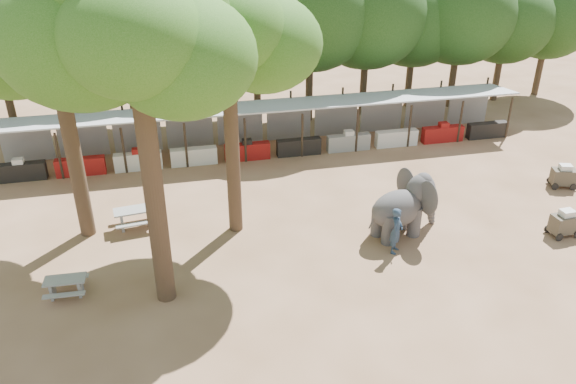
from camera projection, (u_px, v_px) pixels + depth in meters
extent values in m
plane|color=brown|center=(350.00, 308.00, 18.91)|extent=(100.00, 100.00, 0.00)
cube|color=#A8ABB0|center=(269.00, 106.00, 29.86)|extent=(28.00, 2.99, 0.39)
cylinder|color=#2D2319|center=(16.00, 160.00, 26.81)|extent=(0.12, 0.12, 2.40)
cylinder|color=#2D2319|center=(26.00, 136.00, 29.05)|extent=(0.12, 0.12, 2.80)
cube|color=black|center=(21.00, 172.00, 27.37)|extent=(2.38, 0.50, 0.90)
cube|color=gray|center=(27.00, 143.00, 29.19)|extent=(2.52, 0.12, 2.00)
cylinder|color=#2D2319|center=(78.00, 155.00, 27.36)|extent=(0.12, 0.12, 2.40)
cylinder|color=#2D2319|center=(82.00, 131.00, 29.60)|extent=(0.12, 0.12, 2.80)
cube|color=maroon|center=(81.00, 166.00, 27.92)|extent=(2.38, 0.50, 0.90)
cube|color=gray|center=(83.00, 139.00, 29.74)|extent=(2.52, 0.12, 2.00)
cylinder|color=#2D2319|center=(136.00, 150.00, 27.91)|extent=(0.12, 0.12, 2.40)
cylinder|color=#2D2319|center=(137.00, 127.00, 30.16)|extent=(0.12, 0.12, 2.80)
cube|color=silver|center=(138.00, 161.00, 28.47)|extent=(2.38, 0.50, 0.90)
cube|color=gray|center=(137.00, 134.00, 30.30)|extent=(2.52, 0.12, 2.00)
cylinder|color=#2D2319|center=(193.00, 145.00, 28.47)|extent=(0.12, 0.12, 2.40)
cylinder|color=#2D2319|center=(189.00, 123.00, 30.71)|extent=(0.12, 0.12, 2.80)
cube|color=silver|center=(194.00, 156.00, 29.03)|extent=(2.38, 0.50, 0.90)
cube|color=gray|center=(190.00, 130.00, 30.85)|extent=(2.52, 0.12, 2.00)
cylinder|color=#2D2319|center=(248.00, 140.00, 29.02)|extent=(0.12, 0.12, 2.40)
cylinder|color=#2D2319|center=(240.00, 119.00, 31.26)|extent=(0.12, 0.12, 2.80)
cube|color=maroon|center=(247.00, 152.00, 29.58)|extent=(2.38, 0.50, 0.90)
cube|color=gray|center=(240.00, 126.00, 31.40)|extent=(2.52, 0.12, 2.00)
cylinder|color=#2D2319|center=(300.00, 136.00, 29.57)|extent=(0.12, 0.12, 2.40)
cylinder|color=#2D2319|center=(289.00, 115.00, 31.82)|extent=(0.12, 0.12, 2.80)
cube|color=black|center=(299.00, 147.00, 30.14)|extent=(2.38, 0.50, 0.90)
cube|color=gray|center=(289.00, 122.00, 31.96)|extent=(2.52, 0.12, 2.00)
cylinder|color=#2D2319|center=(351.00, 131.00, 30.13)|extent=(0.12, 0.12, 2.40)
cylinder|color=#2D2319|center=(336.00, 111.00, 32.37)|extent=(0.12, 0.12, 2.80)
cube|color=gray|center=(348.00, 143.00, 30.69)|extent=(2.38, 0.50, 0.90)
cube|color=gray|center=(336.00, 118.00, 32.51)|extent=(2.52, 0.12, 2.00)
cylinder|color=#2D2319|center=(399.00, 127.00, 30.68)|extent=(0.12, 0.12, 2.40)
cylinder|color=#2D2319|center=(381.00, 108.00, 32.92)|extent=(0.12, 0.12, 2.80)
cube|color=silver|center=(396.00, 138.00, 31.24)|extent=(2.38, 0.50, 0.90)
cube|color=gray|center=(381.00, 115.00, 33.06)|extent=(2.52, 0.12, 2.00)
cylinder|color=#2D2319|center=(446.00, 123.00, 31.23)|extent=(0.12, 0.12, 2.40)
cylinder|color=#2D2319|center=(426.00, 104.00, 33.48)|extent=(0.12, 0.12, 2.80)
cube|color=maroon|center=(442.00, 134.00, 31.80)|extent=(2.38, 0.50, 0.90)
cube|color=gray|center=(425.00, 111.00, 33.62)|extent=(2.52, 0.12, 2.00)
cylinder|color=#2D2319|center=(492.00, 119.00, 31.79)|extent=(0.12, 0.12, 2.40)
cylinder|color=#2D2319|center=(468.00, 101.00, 34.03)|extent=(0.12, 0.12, 2.80)
cube|color=black|center=(487.00, 130.00, 32.35)|extent=(2.38, 0.50, 0.90)
cube|color=gray|center=(468.00, 108.00, 34.17)|extent=(2.52, 0.12, 2.00)
cylinder|color=#332316|center=(69.00, 129.00, 21.06)|extent=(0.60, 0.60, 9.20)
cone|color=#332316|center=(44.00, 1.00, 18.94)|extent=(0.57, 0.57, 2.88)
ellipsoid|color=#225511|center=(11.00, 42.00, 19.56)|extent=(4.80, 4.80, 3.94)
ellipsoid|color=#225511|center=(88.00, 56.00, 19.48)|extent=(4.20, 4.20, 3.44)
ellipsoid|color=#225511|center=(59.00, 18.00, 20.29)|extent=(5.20, 5.20, 4.26)
ellipsoid|color=#225511|center=(45.00, 41.00, 18.31)|extent=(3.80, 3.80, 3.12)
ellipsoid|color=#225511|center=(36.00, 0.00, 19.04)|extent=(4.40, 4.40, 3.61)
cylinder|color=#332316|center=(150.00, 160.00, 17.05)|extent=(0.64, 0.64, 10.40)
ellipsoid|color=#225511|center=(82.00, 39.00, 15.36)|extent=(4.80, 4.80, 3.94)
ellipsoid|color=#225511|center=(182.00, 56.00, 15.28)|extent=(4.20, 4.20, 3.44)
ellipsoid|color=#225511|center=(140.00, 9.00, 16.09)|extent=(5.20, 5.20, 4.26)
ellipsoid|color=#225511|center=(133.00, 38.00, 14.11)|extent=(3.80, 3.80, 3.12)
cylinder|color=#332316|center=(231.00, 120.00, 21.29)|extent=(0.56, 0.56, 9.60)
ellipsoid|color=#225511|center=(186.00, 30.00, 19.72)|extent=(4.80, 4.80, 3.94)
ellipsoid|color=#225511|center=(263.00, 44.00, 19.64)|extent=(4.20, 4.20, 3.44)
ellipsoid|color=#225511|center=(227.00, 7.00, 20.45)|extent=(5.20, 5.20, 4.26)
ellipsoid|color=#225511|center=(231.00, 29.00, 18.48)|extent=(3.80, 3.80, 3.12)
cylinder|color=#332316|center=(22.00, 106.00, 31.84)|extent=(0.44, 0.44, 3.74)
ellipsoid|color=black|center=(7.00, 41.00, 30.16)|extent=(6.46, 5.95, 5.61)
cylinder|color=#332316|center=(83.00, 101.00, 32.50)|extent=(0.44, 0.44, 3.74)
ellipsoid|color=black|center=(72.00, 38.00, 30.82)|extent=(6.46, 5.95, 5.61)
cylinder|color=#332316|center=(142.00, 97.00, 33.16)|extent=(0.44, 0.44, 3.74)
ellipsoid|color=black|center=(134.00, 35.00, 31.48)|extent=(6.46, 5.95, 5.61)
cylinder|color=#332316|center=(199.00, 94.00, 33.82)|extent=(0.44, 0.44, 3.74)
ellipsoid|color=black|center=(194.00, 32.00, 32.13)|extent=(6.46, 5.95, 5.61)
cylinder|color=#332316|center=(253.00, 90.00, 34.48)|extent=(0.44, 0.44, 3.74)
ellipsoid|color=black|center=(251.00, 29.00, 32.79)|extent=(6.46, 5.95, 5.61)
cylinder|color=#332316|center=(306.00, 86.00, 35.14)|extent=(0.44, 0.44, 3.74)
ellipsoid|color=black|center=(307.00, 27.00, 33.45)|extent=(6.46, 5.95, 5.61)
cylinder|color=#332316|center=(356.00, 83.00, 35.80)|extent=(0.44, 0.44, 3.74)
ellipsoid|color=black|center=(359.00, 24.00, 34.11)|extent=(6.46, 5.95, 5.61)
cylinder|color=#332316|center=(405.00, 80.00, 36.46)|extent=(0.44, 0.44, 3.74)
ellipsoid|color=black|center=(410.00, 22.00, 34.77)|extent=(6.46, 5.95, 5.61)
cylinder|color=#332316|center=(452.00, 77.00, 37.12)|extent=(0.44, 0.44, 3.74)
ellipsoid|color=black|center=(460.00, 20.00, 35.43)|extent=(6.46, 5.95, 5.61)
cylinder|color=#332316|center=(497.00, 73.00, 37.77)|extent=(0.44, 0.44, 3.74)
ellipsoid|color=black|center=(507.00, 18.00, 36.09)|extent=(6.46, 5.95, 5.61)
cylinder|color=#332316|center=(541.00, 70.00, 38.43)|extent=(0.44, 0.44, 3.74)
ellipsoid|color=black|center=(552.00, 15.00, 36.75)|extent=(6.46, 5.95, 5.61)
ellipsoid|color=#3A3738|center=(397.00, 209.00, 22.50)|extent=(2.63, 1.95, 1.52)
cylinder|color=#3A3738|center=(389.00, 229.00, 22.22)|extent=(0.67, 0.67, 1.28)
cylinder|color=#3A3738|center=(378.00, 221.00, 22.79)|extent=(0.67, 0.67, 1.28)
cylinder|color=#3A3738|center=(414.00, 221.00, 22.76)|extent=(0.67, 0.67, 1.28)
cylinder|color=#3A3738|center=(403.00, 214.00, 23.33)|extent=(0.67, 0.67, 1.28)
ellipsoid|color=#3A3738|center=(421.00, 191.00, 22.72)|extent=(1.53, 1.35, 1.41)
ellipsoid|color=#3A3738|center=(428.00, 198.00, 22.07)|extent=(0.51, 1.17, 1.45)
ellipsoid|color=#3A3738|center=(406.00, 184.00, 23.15)|extent=(0.51, 1.17, 1.45)
cone|color=#3A3738|center=(431.00, 208.00, 23.46)|extent=(0.71, 0.71, 1.59)
imported|color=#26384C|center=(396.00, 231.00, 21.54)|extent=(0.78, 0.82, 1.90)
cube|color=gray|center=(65.00, 280.00, 19.23)|extent=(1.41, 0.70, 0.06)
cube|color=gray|center=(52.00, 289.00, 19.31)|extent=(0.11, 0.56, 0.65)
cube|color=gray|center=(80.00, 286.00, 19.46)|extent=(0.11, 0.56, 0.65)
cube|color=gray|center=(64.00, 295.00, 18.91)|extent=(1.39, 0.28, 0.05)
cube|color=gray|center=(68.00, 277.00, 19.80)|extent=(1.39, 0.28, 0.05)
cube|color=gray|center=(134.00, 210.00, 23.29)|extent=(1.74, 0.97, 0.07)
cube|color=gray|center=(122.00, 221.00, 23.31)|extent=(0.19, 0.67, 0.77)
cube|color=gray|center=(149.00, 216.00, 23.65)|extent=(0.19, 0.67, 0.77)
cube|color=gray|center=(137.00, 224.00, 22.94)|extent=(1.68, 0.47, 0.06)
cube|color=gray|center=(133.00, 210.00, 23.95)|extent=(1.68, 0.47, 0.06)
cube|color=#383228|center=(565.00, 224.00, 22.81)|extent=(1.11, 0.71, 0.76)
cylinder|color=black|center=(560.00, 237.00, 22.57)|extent=(0.33, 0.08, 0.32)
cylinder|color=black|center=(548.00, 229.00, 23.18)|extent=(0.33, 0.08, 0.32)
cylinder|color=black|center=(565.00, 226.00, 23.39)|extent=(0.33, 0.08, 0.32)
cube|color=silver|center=(567.00, 213.00, 22.59)|extent=(0.56, 0.46, 0.27)
cube|color=#383228|center=(563.00, 177.00, 26.70)|extent=(1.21, 0.92, 0.75)
cylinder|color=black|center=(555.00, 187.00, 26.59)|extent=(0.33, 0.15, 0.32)
cylinder|color=black|center=(574.00, 187.00, 26.54)|extent=(0.33, 0.15, 0.32)
cylinder|color=black|center=(550.00, 180.00, 27.21)|extent=(0.33, 0.15, 0.32)
cylinder|color=black|center=(568.00, 181.00, 27.16)|extent=(0.33, 0.15, 0.32)
cube|color=silver|center=(566.00, 167.00, 26.48)|extent=(0.64, 0.56, 0.27)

